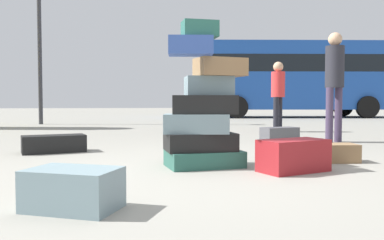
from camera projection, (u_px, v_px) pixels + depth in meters
The scene contains 10 objects.
ground_plane at pixel (186, 172), 3.74m from camera, with size 80.00×80.00×0.00m, color gray.
suitcase_tower at pixel (203, 114), 4.04m from camera, with size 0.88×0.62×1.44m.
suitcase_maroon_behind_tower at pixel (293, 156), 3.77m from camera, with size 0.65×0.34×0.30m, color maroon.
suitcase_black_white_trunk at pixel (54, 144), 5.20m from camera, with size 0.79×0.35×0.23m, color black.
suitcase_slate_upright_blue at pixel (73, 189), 2.43m from camera, with size 0.54×0.36×0.25m, color gray.
suitcase_charcoal_right_side at pixel (280, 136), 6.26m from camera, with size 0.57×0.28×0.26m, color #4C4C51.
suitcase_brown_foreground_far at pixel (334, 153), 4.38m from camera, with size 0.50×0.28×0.20m, color olive.
person_bearded_onlooker at pixel (278, 90), 8.77m from camera, with size 0.30×0.30×1.55m.
person_tourist_with_camera at pixel (335, 77), 6.48m from camera, with size 0.32×0.30×1.79m.
parked_bus at pixel (294, 75), 17.22m from camera, with size 8.45×3.64×3.15m.
Camera 1 is at (-0.55, -3.68, 0.66)m, focal length 37.17 mm.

